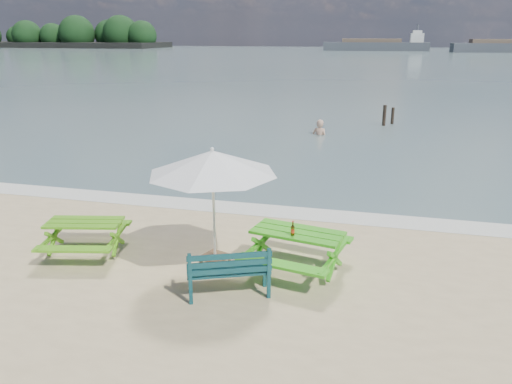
% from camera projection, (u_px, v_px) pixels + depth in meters
% --- Properties ---
extents(sea, '(300.00, 300.00, 0.00)m').
position_uv_depth(sea, '(368.00, 59.00, 86.95)').
color(sea, slate).
rests_on(sea, ground).
extents(foam_strip, '(22.00, 0.90, 0.01)m').
position_uv_depth(foam_strip, '(255.00, 209.00, 12.66)').
color(foam_strip, silver).
rests_on(foam_strip, ground).
extents(island_headland, '(90.00, 22.00, 7.60)m').
position_uv_depth(island_headland, '(30.00, 37.00, 162.35)').
color(island_headland, black).
rests_on(island_headland, ground).
extents(picnic_table_left, '(1.79, 1.91, 0.70)m').
position_uv_depth(picnic_table_left, '(86.00, 238.00, 10.04)').
color(picnic_table_left, '#4D9616').
rests_on(picnic_table_left, ground).
extents(picnic_table_right, '(1.99, 2.14, 0.80)m').
position_uv_depth(picnic_table_right, '(297.00, 252.00, 9.31)').
color(picnic_table_right, '#349D17').
rests_on(picnic_table_right, ground).
extents(park_bench, '(1.47, 0.97, 0.86)m').
position_uv_depth(park_bench, '(229.00, 281.00, 8.47)').
color(park_bench, '#0F383E').
rests_on(park_bench, ground).
extents(side_table, '(0.60, 0.60, 0.30)m').
position_uv_depth(side_table, '(215.00, 263.00, 9.37)').
color(side_table, brown).
rests_on(side_table, ground).
extents(patio_umbrella, '(3.01, 3.01, 2.32)m').
position_uv_depth(patio_umbrella, '(212.00, 162.00, 8.78)').
color(patio_umbrella, silver).
rests_on(patio_umbrella, ground).
extents(beer_bottle, '(0.07, 0.07, 0.27)m').
position_uv_depth(beer_bottle, '(293.00, 231.00, 8.98)').
color(beer_bottle, '#954C15').
rests_on(beer_bottle, picnic_table_right).
extents(swimmer, '(0.78, 0.60, 1.89)m').
position_uv_depth(swimmer, '(319.00, 141.00, 22.15)').
color(swimmer, tan).
rests_on(swimmer, ground).
extents(mooring_pilings, '(0.56, 0.76, 1.20)m').
position_uv_depth(mooring_pilings, '(388.00, 118.00, 24.28)').
color(mooring_pilings, black).
rests_on(mooring_pilings, ground).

